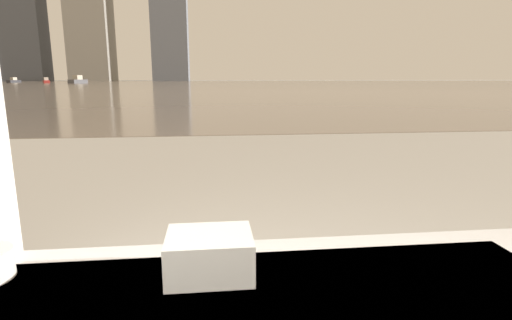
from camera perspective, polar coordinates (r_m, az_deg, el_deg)
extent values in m
cube|color=white|center=(1.19, -6.59, -14.99)|extent=(0.24, 0.20, 0.04)
cube|color=white|center=(1.18, -6.64, -13.25)|extent=(0.24, 0.20, 0.04)
cube|color=white|center=(1.16, -6.69, -11.46)|extent=(0.24, 0.20, 0.04)
cube|color=gray|center=(62.35, -6.47, 10.71)|extent=(180.00, 110.00, 0.01)
cube|color=#2D2D33|center=(92.16, -31.30, 9.57)|extent=(1.73, 2.89, 0.48)
cube|color=#B2A893|center=(92.16, -31.33, 9.89)|extent=(0.96, 1.18, 0.55)
cube|color=#4C4C51|center=(76.53, -24.09, 10.21)|extent=(2.45, 3.92, 0.65)
cube|color=#B2A893|center=(76.53, -24.14, 10.73)|extent=(1.34, 1.62, 0.74)
cube|color=maroon|center=(83.72, -27.76, 9.88)|extent=(2.04, 2.87, 0.48)
cube|color=#B2A893|center=(83.72, -27.80, 10.22)|extent=(1.06, 1.22, 0.55)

